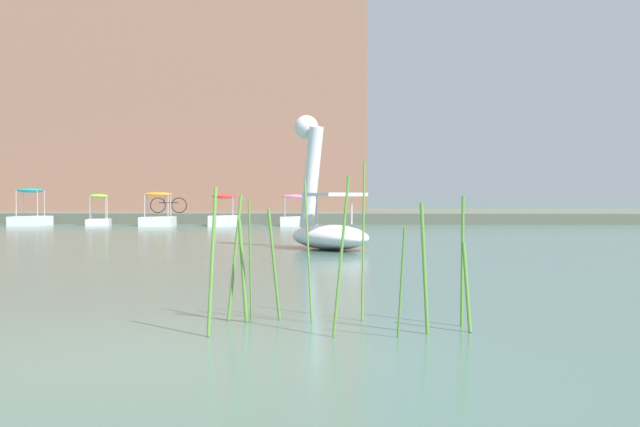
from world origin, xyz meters
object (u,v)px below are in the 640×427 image
object	(u,v)px
swan_boat	(326,219)
pedal_boat_pink	(295,217)
pedal_boat_teal	(31,215)
pedal_boat_red	(224,217)
tree_willow_near_path	(267,142)
pedal_boat_lime	(99,216)
pedal_boat_orange	(158,216)
tree_broadleaf_left	(30,142)
bicycle_parked	(168,205)

from	to	relation	value
swan_boat	pedal_boat_pink	world-z (taller)	swan_boat
swan_boat	pedal_boat_teal	world-z (taller)	swan_boat
pedal_boat_red	tree_willow_near_path	xyz separation A→B (m)	(0.64, 12.31, 4.19)
pedal_boat_lime	swan_boat	bearing A→B (deg)	-56.06
tree_willow_near_path	pedal_boat_red	bearing A→B (deg)	-92.97
pedal_boat_pink	pedal_boat_lime	bearing A→B (deg)	179.93
pedal_boat_red	pedal_boat_orange	xyz separation A→B (m)	(-2.85, -0.37, 0.07)
swan_boat	pedal_boat_lime	world-z (taller)	swan_boat
pedal_boat_pink	pedal_boat_lime	world-z (taller)	pedal_boat_lime
pedal_boat_red	pedal_boat_teal	bearing A→B (deg)	-177.95
pedal_boat_red	tree_broadleaf_left	world-z (taller)	tree_broadleaf_left
pedal_boat_red	tree_willow_near_path	size ratio (longest dim) A/B	0.30
bicycle_parked	swan_boat	bearing A→B (deg)	-66.37
pedal_boat_orange	pedal_boat_teal	xyz separation A→B (m)	(-5.70, 0.06, 0.01)
swan_boat	pedal_boat_orange	size ratio (longest dim) A/B	1.44
pedal_boat_orange	pedal_boat_lime	distance (m)	2.84
pedal_boat_lime	tree_willow_near_path	xyz separation A→B (m)	(6.28, 12.18, 4.14)
swan_boat	pedal_boat_pink	bearing A→B (deg)	96.73
swan_boat	pedal_boat_orange	distance (m)	17.23
pedal_boat_teal	bicycle_parked	xyz separation A→B (m)	(5.39, 3.29, 0.42)
pedal_boat_teal	bicycle_parked	distance (m)	6.33
swan_boat	pedal_boat_pink	distance (m)	15.94
swan_boat	pedal_boat_red	xyz separation A→B (m)	(-5.02, 15.70, -0.35)
swan_boat	pedal_boat_teal	size ratio (longest dim) A/B	1.48
pedal_boat_orange	tree_willow_near_path	bearing A→B (deg)	74.63
swan_boat	pedal_boat_red	bearing A→B (deg)	107.72
pedal_boat_pink	bicycle_parked	world-z (taller)	pedal_boat_pink
swan_boat	pedal_boat_red	distance (m)	16.49
bicycle_parked	tree_willow_near_path	bearing A→B (deg)	67.84
tree_willow_near_path	bicycle_parked	size ratio (longest dim) A/B	4.50
tree_broadleaf_left	pedal_boat_red	bearing A→B (deg)	-41.27
pedal_boat_pink	pedal_boat_orange	xyz separation A→B (m)	(-6.00, -0.49, 0.05)
pedal_boat_pink	bicycle_parked	size ratio (longest dim) A/B	1.34
pedal_boat_pink	tree_broadleaf_left	bearing A→B (deg)	144.79
pedal_boat_pink	bicycle_parked	bearing A→B (deg)	155.60
swan_boat	tree_broadleaf_left	world-z (taller)	tree_broadleaf_left
tree_willow_near_path	swan_boat	bearing A→B (deg)	-81.12
tree_broadleaf_left	pedal_boat_teal	bearing A→B (deg)	-67.48
pedal_boat_pink	tree_broadleaf_left	size ratio (longest dim) A/B	0.36
swan_boat	tree_willow_near_path	bearing A→B (deg)	98.88
swan_boat	tree_willow_near_path	world-z (taller)	tree_willow_near_path
pedal_boat_orange	tree_willow_near_path	distance (m)	13.78
pedal_boat_pink	tree_broadleaf_left	world-z (taller)	tree_broadleaf_left
pedal_boat_red	bicycle_parked	size ratio (longest dim) A/B	1.34
bicycle_parked	pedal_boat_teal	bearing A→B (deg)	-148.60
swan_boat	pedal_boat_orange	bearing A→B (deg)	117.15
pedal_boat_red	bicycle_parked	distance (m)	4.38
pedal_boat_teal	pedal_boat_lime	bearing A→B (deg)	8.59
pedal_boat_lime	tree_broadleaf_left	world-z (taller)	tree_broadleaf_left
pedal_boat_orange	pedal_boat_lime	world-z (taller)	pedal_boat_orange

